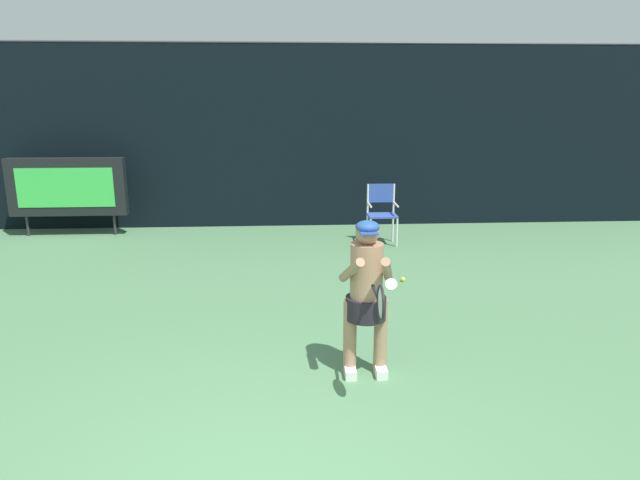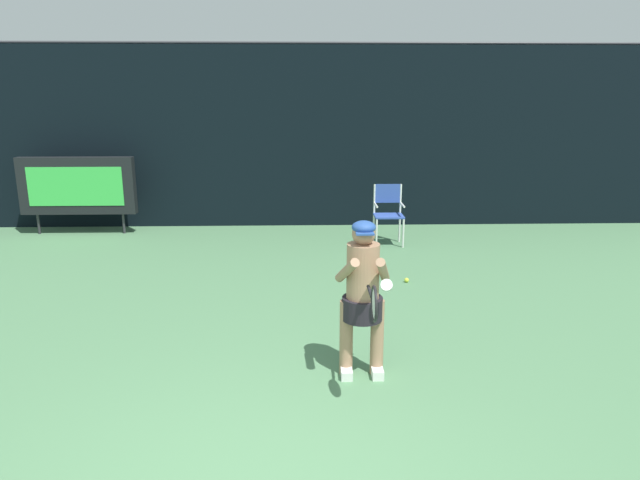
% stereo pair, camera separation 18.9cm
% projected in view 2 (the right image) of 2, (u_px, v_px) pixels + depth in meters
% --- Properties ---
extents(backdrop_screen, '(18.00, 0.12, 3.66)m').
position_uv_depth(backdrop_screen, '(285.00, 138.00, 11.55)').
color(backdrop_screen, black).
rests_on(backdrop_screen, ground).
extents(scoreboard, '(2.20, 0.21, 1.50)m').
position_uv_depth(scoreboard, '(77.00, 186.00, 11.02)').
color(scoreboard, black).
rests_on(scoreboard, ground).
extents(umpire_chair, '(0.52, 0.44, 1.08)m').
position_uv_depth(umpire_chair, '(388.00, 211.00, 10.34)').
color(umpire_chair, white).
rests_on(umpire_chair, ground).
extents(water_bottle, '(0.07, 0.07, 0.27)m').
position_uv_depth(water_bottle, '(370.00, 243.00, 10.06)').
color(water_bottle, green).
rests_on(water_bottle, ground).
extents(tennis_player, '(0.53, 0.61, 1.54)m').
position_uv_depth(tennis_player, '(363.00, 292.00, 5.42)').
color(tennis_player, white).
rests_on(tennis_player, ground).
extents(tennis_racket, '(0.03, 0.60, 0.31)m').
position_uv_depth(tennis_racket, '(374.00, 303.00, 4.75)').
color(tennis_racket, black).
extents(tennis_ball_spare, '(0.07, 0.07, 0.07)m').
position_uv_depth(tennis_ball_spare, '(407.00, 280.00, 8.34)').
color(tennis_ball_spare, '#CCDB3D').
rests_on(tennis_ball_spare, ground).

